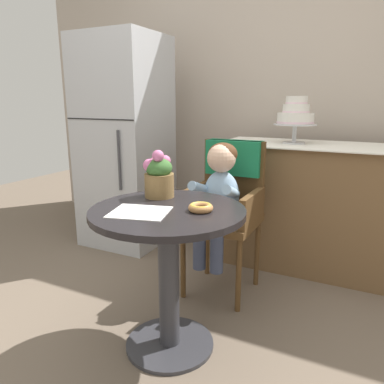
{
  "coord_description": "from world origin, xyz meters",
  "views": [
    {
      "loc": [
        0.82,
        -1.4,
        1.2
      ],
      "look_at": [
        0.05,
        0.15,
        0.77
      ],
      "focal_mm": 34.52,
      "sensor_mm": 36.0,
      "label": 1
    }
  ],
  "objects_px": {
    "wicker_chair": "(228,192)",
    "donut_front": "(201,207)",
    "seated_child": "(219,191)",
    "cafe_table": "(168,251)",
    "tiered_cake_stand": "(296,115)",
    "flower_vase": "(159,175)",
    "refrigerator": "(125,144)"
  },
  "relations": [
    {
      "from": "wicker_chair",
      "to": "donut_front",
      "type": "height_order",
      "value": "wicker_chair"
    },
    {
      "from": "seated_child",
      "to": "donut_front",
      "type": "relative_size",
      "value": 6.49
    },
    {
      "from": "flower_vase",
      "to": "refrigerator",
      "type": "distance_m",
      "value": 1.3
    },
    {
      "from": "donut_front",
      "to": "flower_vase",
      "type": "height_order",
      "value": "flower_vase"
    },
    {
      "from": "flower_vase",
      "to": "tiered_cake_stand",
      "type": "relative_size",
      "value": 0.74
    },
    {
      "from": "flower_vase",
      "to": "seated_child",
      "type": "bearing_deg",
      "value": 67.73
    },
    {
      "from": "cafe_table",
      "to": "tiered_cake_stand",
      "type": "relative_size",
      "value": 2.19
    },
    {
      "from": "donut_front",
      "to": "seated_child",
      "type": "bearing_deg",
      "value": 103.93
    },
    {
      "from": "wicker_chair",
      "to": "refrigerator",
      "type": "relative_size",
      "value": 0.56
    },
    {
      "from": "donut_front",
      "to": "refrigerator",
      "type": "relative_size",
      "value": 0.07
    },
    {
      "from": "donut_front",
      "to": "wicker_chair",
      "type": "bearing_deg",
      "value": 100.9
    },
    {
      "from": "wicker_chair",
      "to": "flower_vase",
      "type": "height_order",
      "value": "flower_vase"
    },
    {
      "from": "cafe_table",
      "to": "donut_front",
      "type": "height_order",
      "value": "donut_front"
    },
    {
      "from": "tiered_cake_stand",
      "to": "donut_front",
      "type": "bearing_deg",
      "value": -96.28
    },
    {
      "from": "cafe_table",
      "to": "wicker_chair",
      "type": "distance_m",
      "value": 0.74
    },
    {
      "from": "wicker_chair",
      "to": "refrigerator",
      "type": "xyz_separation_m",
      "value": [
        -1.07,
        0.37,
        0.21
      ]
    },
    {
      "from": "wicker_chair",
      "to": "donut_front",
      "type": "xyz_separation_m",
      "value": [
        0.13,
        -0.7,
        0.1
      ]
    },
    {
      "from": "wicker_chair",
      "to": "seated_child",
      "type": "xyz_separation_m",
      "value": [
        0.0,
        -0.16,
        0.04
      ]
    },
    {
      "from": "cafe_table",
      "to": "tiered_cake_stand",
      "type": "xyz_separation_m",
      "value": [
        0.29,
        1.3,
        0.59
      ]
    },
    {
      "from": "donut_front",
      "to": "flower_vase",
      "type": "xyz_separation_m",
      "value": [
        -0.3,
        0.14,
        0.09
      ]
    },
    {
      "from": "wicker_chair",
      "to": "tiered_cake_stand",
      "type": "bearing_deg",
      "value": 67.81
    },
    {
      "from": "donut_front",
      "to": "flower_vase",
      "type": "bearing_deg",
      "value": 155.56
    },
    {
      "from": "cafe_table",
      "to": "seated_child",
      "type": "relative_size",
      "value": 0.99
    },
    {
      "from": "donut_front",
      "to": "flower_vase",
      "type": "distance_m",
      "value": 0.34
    },
    {
      "from": "wicker_chair",
      "to": "flower_vase",
      "type": "distance_m",
      "value": 0.62
    },
    {
      "from": "wicker_chair",
      "to": "flower_vase",
      "type": "relative_size",
      "value": 3.9
    },
    {
      "from": "seated_child",
      "to": "tiered_cake_stand",
      "type": "relative_size",
      "value": 2.21
    },
    {
      "from": "flower_vase",
      "to": "wicker_chair",
      "type": "bearing_deg",
      "value": 73.52
    },
    {
      "from": "flower_vase",
      "to": "refrigerator",
      "type": "height_order",
      "value": "refrigerator"
    },
    {
      "from": "tiered_cake_stand",
      "to": "refrigerator",
      "type": "relative_size",
      "value": 0.19
    },
    {
      "from": "seated_child",
      "to": "refrigerator",
      "type": "xyz_separation_m",
      "value": [
        -1.07,
        0.53,
        0.17
      ]
    },
    {
      "from": "flower_vase",
      "to": "tiered_cake_stand",
      "type": "distance_m",
      "value": 1.24
    }
  ]
}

